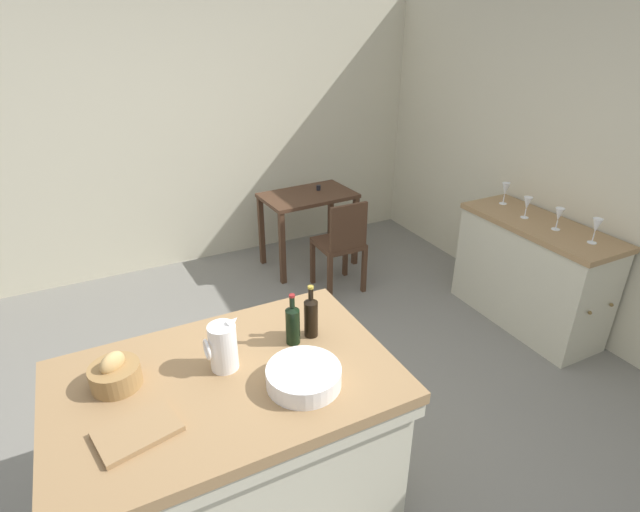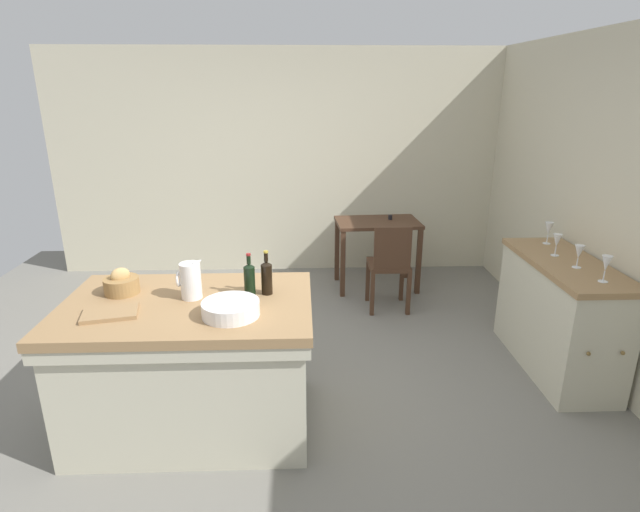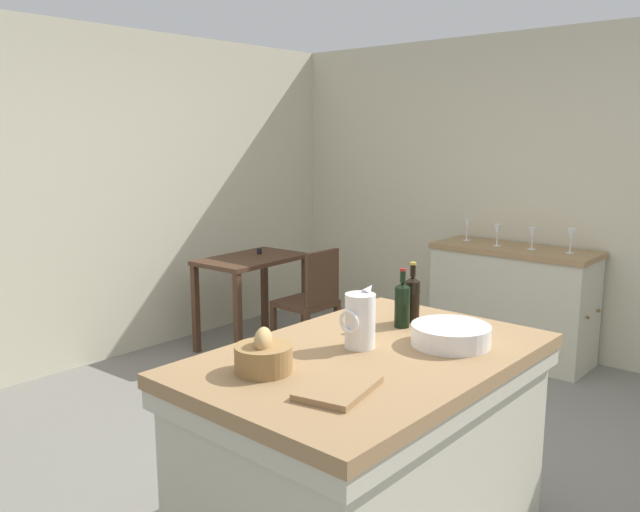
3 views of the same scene
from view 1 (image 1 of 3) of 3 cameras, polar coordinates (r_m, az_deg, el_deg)
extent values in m
plane|color=slate|center=(3.42, -3.94, -17.97)|extent=(6.76, 6.76, 0.00)
cube|color=beige|center=(5.07, -16.34, 13.10)|extent=(5.32, 0.12, 2.60)
cube|color=beige|center=(4.30, 29.58, 8.42)|extent=(0.12, 5.20, 2.60)
cube|color=#99754C|center=(2.38, -10.91, -14.20)|extent=(1.56, 1.02, 0.06)
cube|color=beige|center=(2.42, -10.76, -15.46)|extent=(1.54, 1.00, 0.08)
cube|color=beige|center=(2.69, -10.04, -21.41)|extent=(1.48, 0.94, 0.83)
cube|color=#99754C|center=(4.24, 24.28, 3.26)|extent=(0.52, 1.27, 0.04)
cube|color=beige|center=(4.42, 23.20, -2.13)|extent=(0.49, 1.24, 0.86)
sphere|color=brown|center=(4.00, 28.88, -5.81)|extent=(0.03, 0.03, 0.03)
sphere|color=brown|center=(4.18, 30.78, -4.91)|extent=(0.03, 0.03, 0.03)
cube|color=#472D1E|center=(4.90, -1.42, 7.03)|extent=(0.93, 0.61, 0.04)
cube|color=#472D1E|center=(4.68, -4.40, 0.83)|extent=(0.05, 0.05, 0.73)
cube|color=#472D1E|center=(5.05, 4.11, 2.87)|extent=(0.05, 0.05, 0.73)
cube|color=#472D1E|center=(5.08, -6.82, 2.91)|extent=(0.05, 0.05, 0.73)
cube|color=#472D1E|center=(5.43, 1.24, 4.68)|extent=(0.05, 0.05, 0.73)
cylinder|color=black|center=(5.00, -0.18, 7.95)|extent=(0.04, 0.04, 0.05)
cube|color=#472D1E|center=(4.55, 2.15, 1.48)|extent=(0.40, 0.40, 0.04)
cube|color=#472D1E|center=(4.31, 3.34, 3.36)|extent=(0.36, 0.03, 0.42)
cube|color=#472D1E|center=(4.87, 2.95, 0.09)|extent=(0.04, 0.04, 0.44)
cube|color=#472D1E|center=(4.72, -0.86, -0.78)|extent=(0.04, 0.04, 0.44)
cube|color=#472D1E|center=(4.60, 5.14, -1.70)|extent=(0.04, 0.04, 0.44)
cube|color=#472D1E|center=(4.44, 1.16, -2.69)|extent=(0.04, 0.04, 0.44)
cylinder|color=white|center=(2.34, -11.18, -10.35)|extent=(0.13, 0.13, 0.23)
cone|color=white|center=(2.28, -10.04, -7.46)|extent=(0.07, 0.04, 0.06)
torus|color=white|center=(2.32, -13.00, -10.55)|extent=(0.02, 0.10, 0.10)
cylinder|color=white|center=(2.25, -1.90, -13.81)|extent=(0.34, 0.34, 0.09)
cylinder|color=olive|center=(2.42, -22.68, -12.73)|extent=(0.22, 0.22, 0.10)
ellipsoid|color=tan|center=(2.38, -22.99, -11.37)|extent=(0.14, 0.12, 0.10)
cube|color=#99754C|center=(2.19, -20.45, -18.54)|extent=(0.35, 0.27, 0.02)
cylinder|color=black|center=(2.52, -1.05, -7.32)|extent=(0.07, 0.07, 0.20)
cone|color=black|center=(2.46, -1.08, -5.18)|extent=(0.07, 0.07, 0.02)
cylinder|color=black|center=(2.44, -1.08, -4.24)|extent=(0.03, 0.03, 0.07)
cylinder|color=#B29933|center=(2.42, -1.09, -3.65)|extent=(0.03, 0.03, 0.01)
cylinder|color=black|center=(2.47, -3.18, -8.19)|extent=(0.07, 0.07, 0.19)
cone|color=black|center=(2.41, -3.24, -6.11)|extent=(0.07, 0.07, 0.02)
cylinder|color=black|center=(2.39, -3.27, -5.21)|extent=(0.03, 0.03, 0.07)
cylinder|color=maroon|center=(2.38, -3.29, -4.64)|extent=(0.03, 0.03, 0.01)
cylinder|color=white|center=(4.02, 29.05, 1.38)|extent=(0.06, 0.06, 0.00)
cylinder|color=white|center=(4.01, 29.17, 1.88)|extent=(0.01, 0.01, 0.07)
cone|color=white|center=(3.98, 29.46, 3.08)|extent=(0.07, 0.07, 0.11)
cylinder|color=white|center=(4.14, 25.70, 2.83)|extent=(0.06, 0.06, 0.00)
cylinder|color=white|center=(4.13, 25.80, 3.29)|extent=(0.01, 0.01, 0.07)
cone|color=white|center=(4.10, 26.03, 4.36)|extent=(0.07, 0.07, 0.10)
cylinder|color=white|center=(4.28, 22.67, 4.17)|extent=(0.06, 0.06, 0.00)
cylinder|color=white|center=(4.27, 22.76, 4.62)|extent=(0.01, 0.01, 0.07)
cone|color=white|center=(4.24, 22.96, 5.69)|extent=(0.07, 0.07, 0.10)
cylinder|color=white|center=(4.54, 20.49, 5.74)|extent=(0.06, 0.06, 0.00)
cylinder|color=white|center=(4.52, 20.57, 6.21)|extent=(0.01, 0.01, 0.07)
cone|color=white|center=(4.50, 20.75, 7.29)|extent=(0.07, 0.07, 0.11)
camera|label=2|loc=(1.62, 103.58, -15.75)|focal=28.33mm
camera|label=3|loc=(1.79, -97.04, -26.40)|focal=36.26mm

